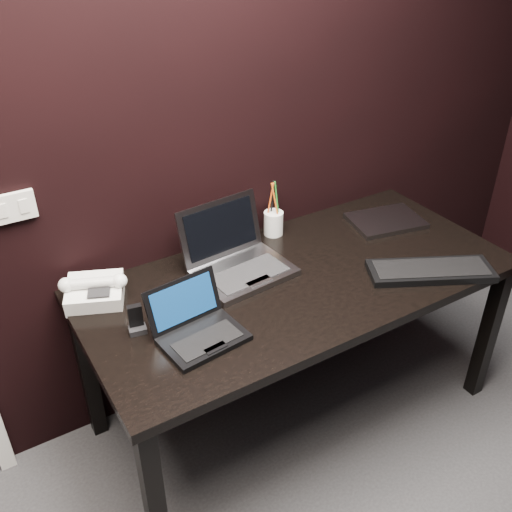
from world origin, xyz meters
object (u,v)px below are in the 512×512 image
netbook (198,328)px  mobile_phone (136,322)px  pen_cup (273,222)px  silver_laptop (238,260)px  closed_laptop (386,221)px  desk_phone (95,291)px  ext_keyboard (430,271)px  desk (299,292)px

netbook → mobile_phone: bearing=140.5°
netbook → pen_cup: 0.74m
silver_laptop → pen_cup: size_ratio=1.57×
closed_laptop → desk_phone: (-1.31, 0.11, 0.03)m
netbook → ext_keyboard: 0.96m
closed_laptop → desk_phone: size_ratio=1.40×
desk_phone → pen_cup: size_ratio=1.03×
mobile_phone → pen_cup: size_ratio=0.41×
silver_laptop → mobile_phone: silver_laptop is taller
desk → ext_keyboard: 0.52m
ext_keyboard → closed_laptop: (0.13, 0.40, -0.00)m
ext_keyboard → desk_phone: desk_phone is taller
desk → closed_laptop: bearing=14.3°
netbook → ext_keyboard: bearing=-8.3°
closed_laptop → ext_keyboard: bearing=-108.4°
desk → mobile_phone: bearing=178.2°
desk → closed_laptop: 0.61m
netbook → silver_laptop: bearing=41.5°
netbook → desk: bearing=13.0°
ext_keyboard → mobile_phone: (-1.11, 0.28, 0.02)m
desk_phone → silver_laptop: bearing=-10.5°
ext_keyboard → netbook: bearing=171.7°
desk_phone → mobile_phone: desk_phone is taller
netbook → closed_laptop: 1.11m
mobile_phone → pen_cup: bearing=22.4°
desk → closed_laptop: (0.58, 0.15, 0.09)m
ext_keyboard → closed_laptop: size_ratio=1.41×
closed_laptop → mobile_phone: mobile_phone is taller
ext_keyboard → mobile_phone: mobile_phone is taller
silver_laptop → closed_laptop: bearing=-0.9°
silver_laptop → mobile_phone: size_ratio=3.86×
mobile_phone → ext_keyboard: bearing=-13.9°
desk_phone → desk: bearing=-19.7°
netbook → closed_laptop: netbook is taller
ext_keyboard → desk_phone: size_ratio=1.97×
pen_cup → mobile_phone: bearing=-157.6°
ext_keyboard → desk: bearing=150.3°
silver_laptop → closed_laptop: size_ratio=1.09×
mobile_phone → silver_laptop: bearing=16.4°
netbook → pen_cup: size_ratio=1.19×
silver_laptop → closed_laptop: 0.77m
mobile_phone → desk: bearing=-1.8°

